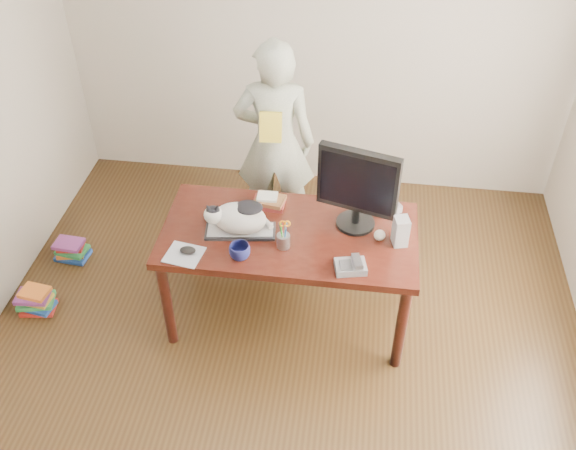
# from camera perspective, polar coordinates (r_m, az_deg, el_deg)

# --- Properties ---
(room) EXTENTS (4.50, 4.50, 4.50)m
(room) POSITION_cam_1_polar(r_m,az_deg,el_deg) (3.16, -1.32, 0.52)
(room) COLOR black
(room) RESTS_ON ground
(desk) EXTENTS (1.60, 0.80, 0.75)m
(desk) POSITION_cam_1_polar(r_m,az_deg,el_deg) (4.16, 0.24, -1.46)
(desk) COLOR black
(desk) RESTS_ON ground
(keyboard) EXTENTS (0.45, 0.22, 0.03)m
(keyboard) POSITION_cam_1_polar(r_m,az_deg,el_deg) (4.01, -4.25, -0.53)
(keyboard) COLOR black
(keyboard) RESTS_ON desk
(cat) EXTENTS (0.43, 0.26, 0.24)m
(cat) POSITION_cam_1_polar(r_m,az_deg,el_deg) (3.93, -4.53, 0.69)
(cat) COLOR silver
(cat) RESTS_ON keyboard
(monitor) EXTENTS (0.50, 0.30, 0.57)m
(monitor) POSITION_cam_1_polar(r_m,az_deg,el_deg) (3.87, 6.22, 3.51)
(monitor) COLOR black
(monitor) RESTS_ON desk
(pen_cup) EXTENTS (0.09, 0.09, 0.21)m
(pen_cup) POSITION_cam_1_polar(r_m,az_deg,el_deg) (3.87, -0.41, -1.29)
(pen_cup) COLOR gray
(pen_cup) RESTS_ON desk
(mousepad) EXTENTS (0.24, 0.23, 0.00)m
(mousepad) POSITION_cam_1_polar(r_m,az_deg,el_deg) (3.90, -9.23, -2.61)
(mousepad) COLOR #A7ACB3
(mousepad) RESTS_ON desk
(mouse) EXTENTS (0.11, 0.08, 0.04)m
(mouse) POSITION_cam_1_polar(r_m,az_deg,el_deg) (3.89, -8.90, -2.23)
(mouse) COLOR black
(mouse) RESTS_ON mousepad
(coffee_mug) EXTENTS (0.18, 0.18, 0.10)m
(coffee_mug) POSITION_cam_1_polar(r_m,az_deg,el_deg) (3.81, -4.31, -2.38)
(coffee_mug) COLOR #0E1038
(coffee_mug) RESTS_ON desk
(phone) EXTENTS (0.20, 0.18, 0.08)m
(phone) POSITION_cam_1_polar(r_m,az_deg,el_deg) (3.76, 5.63, -3.65)
(phone) COLOR slate
(phone) RESTS_ON desk
(speaker) EXTENTS (0.11, 0.11, 0.19)m
(speaker) POSITION_cam_1_polar(r_m,az_deg,el_deg) (3.93, 9.98, -0.54)
(speaker) COLOR gray
(speaker) RESTS_ON desk
(baseball) EXTENTS (0.07, 0.07, 0.07)m
(baseball) POSITION_cam_1_polar(r_m,az_deg,el_deg) (3.97, 8.15, -0.90)
(baseball) COLOR beige
(baseball) RESTS_ON desk
(book_stack) EXTENTS (0.22, 0.17, 0.08)m
(book_stack) POSITION_cam_1_polar(r_m,az_deg,el_deg) (4.19, -1.69, 2.13)
(book_stack) COLOR #521616
(book_stack) RESTS_ON desk
(calculator) EXTENTS (0.23, 0.24, 0.06)m
(calculator) POSITION_cam_1_polar(r_m,az_deg,el_deg) (4.23, 8.61, 1.86)
(calculator) COLOR slate
(calculator) RESTS_ON desk
(person) EXTENTS (0.61, 0.42, 1.62)m
(person) POSITION_cam_1_polar(r_m,az_deg,el_deg) (4.71, -1.17, 7.26)
(person) COLOR beige
(person) RESTS_ON ground
(held_book) EXTENTS (0.16, 0.10, 0.21)m
(held_book) POSITION_cam_1_polar(r_m,az_deg,el_deg) (4.44, -1.54, 8.69)
(held_book) COLOR yellow
(held_book) RESTS_ON person
(book_pile_a) EXTENTS (0.27, 0.22, 0.18)m
(book_pile_a) POSITION_cam_1_polar(r_m,az_deg,el_deg) (4.82, -21.48, -6.27)
(book_pile_a) COLOR #A31D17
(book_pile_a) RESTS_ON ground
(book_pile_b) EXTENTS (0.26, 0.20, 0.15)m
(book_pile_b) POSITION_cam_1_polar(r_m,az_deg,el_deg) (5.16, -18.69, -2.09)
(book_pile_b) COLOR #184095
(book_pile_b) RESTS_ON ground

